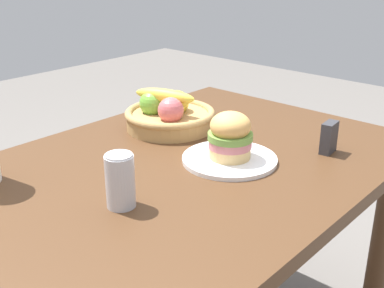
{
  "coord_description": "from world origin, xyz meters",
  "views": [
    {
      "loc": [
        -0.83,
        -0.82,
        1.29
      ],
      "look_at": [
        0.06,
        -0.03,
        0.81
      ],
      "focal_mm": 45.6,
      "sensor_mm": 36.0,
      "label": 1
    }
  ],
  "objects_px": {
    "plate": "(229,159)",
    "sandwich": "(230,135)",
    "soda_can": "(120,181)",
    "napkin_holder": "(329,138)",
    "fruit_basket": "(169,114)"
  },
  "relations": [
    {
      "from": "plate",
      "to": "soda_can",
      "type": "relative_size",
      "value": 2.06
    },
    {
      "from": "plate",
      "to": "soda_can",
      "type": "height_order",
      "value": "soda_can"
    },
    {
      "from": "sandwich",
      "to": "soda_can",
      "type": "height_order",
      "value": "sandwich"
    },
    {
      "from": "plate",
      "to": "sandwich",
      "type": "relative_size",
      "value": 2.02
    },
    {
      "from": "fruit_basket",
      "to": "napkin_holder",
      "type": "xyz_separation_m",
      "value": [
        0.16,
        -0.48,
        -0.0
      ]
    },
    {
      "from": "plate",
      "to": "napkin_holder",
      "type": "bearing_deg",
      "value": -35.8
    },
    {
      "from": "sandwich",
      "to": "plate",
      "type": "bearing_deg",
      "value": -90.0
    },
    {
      "from": "soda_can",
      "to": "napkin_holder",
      "type": "distance_m",
      "value": 0.63
    },
    {
      "from": "soda_can",
      "to": "napkin_holder",
      "type": "xyz_separation_m",
      "value": [
        0.59,
        -0.2,
        -0.02
      ]
    },
    {
      "from": "plate",
      "to": "fruit_basket",
      "type": "distance_m",
      "value": 0.32
    },
    {
      "from": "plate",
      "to": "napkin_holder",
      "type": "height_order",
      "value": "napkin_holder"
    },
    {
      "from": "sandwich",
      "to": "napkin_holder",
      "type": "xyz_separation_m",
      "value": [
        0.24,
        -0.17,
        -0.03
      ]
    },
    {
      "from": "sandwich",
      "to": "fruit_basket",
      "type": "bearing_deg",
      "value": 75.44
    },
    {
      "from": "plate",
      "to": "soda_can",
      "type": "xyz_separation_m",
      "value": [
        -0.36,
        0.03,
        0.06
      ]
    },
    {
      "from": "plate",
      "to": "napkin_holder",
      "type": "relative_size",
      "value": 2.88
    }
  ]
}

